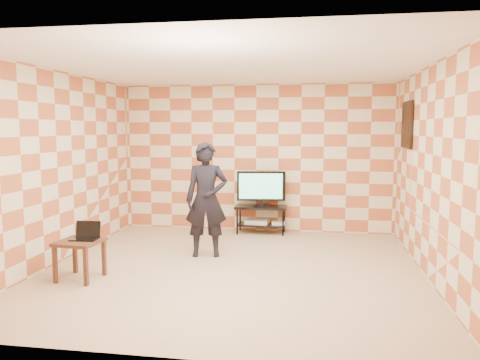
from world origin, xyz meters
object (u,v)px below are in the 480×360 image
(side_table, at_px, (80,247))
(person, at_px, (206,200))
(tv, at_px, (261,187))
(tv_stand, at_px, (261,213))

(side_table, bearing_deg, person, 45.07)
(side_table, relative_size, person, 0.32)
(side_table, bearing_deg, tv, 56.43)
(tv_stand, relative_size, tv, 1.07)
(tv, xyz_separation_m, side_table, (-1.95, -2.95, -0.44))
(side_table, height_order, person, person)
(tv_stand, height_order, person, person)
(tv_stand, bearing_deg, side_table, -123.55)
(tv_stand, height_order, tv, tv)
(tv, relative_size, person, 0.51)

